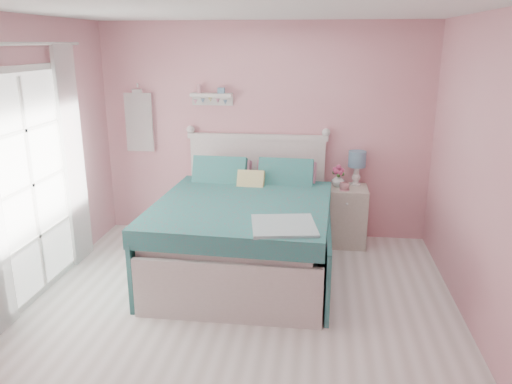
% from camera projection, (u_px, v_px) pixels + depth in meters
% --- Properties ---
extents(floor, '(4.50, 4.50, 0.00)m').
position_uv_depth(floor, '(234.00, 325.00, 4.32)').
color(floor, beige).
rests_on(floor, ground).
extents(room_shell, '(4.50, 4.50, 4.50)m').
position_uv_depth(room_shell, '(232.00, 146.00, 3.86)').
color(room_shell, pink).
rests_on(room_shell, floor).
extents(bed, '(1.81, 2.24, 1.28)m').
position_uv_depth(bed, '(245.00, 232.00, 5.29)').
color(bed, silver).
rests_on(bed, floor).
extents(nightstand, '(0.49, 0.48, 0.71)m').
position_uv_depth(nightstand, '(345.00, 216.00, 5.99)').
color(nightstand, beige).
rests_on(nightstand, floor).
extents(table_lamp, '(0.21, 0.21, 0.41)m').
position_uv_depth(table_lamp, '(357.00, 162.00, 5.90)').
color(table_lamp, white).
rests_on(table_lamp, nightstand).
extents(vase, '(0.19, 0.19, 0.16)m').
position_uv_depth(vase, '(338.00, 180.00, 5.90)').
color(vase, silver).
rests_on(vase, nightstand).
extents(teacup, '(0.12, 0.12, 0.09)m').
position_uv_depth(teacup, '(344.00, 186.00, 5.77)').
color(teacup, '#CC8991').
rests_on(teacup, nightstand).
extents(roses, '(0.14, 0.11, 0.12)m').
position_uv_depth(roses, '(338.00, 170.00, 5.86)').
color(roses, '#CD467C').
rests_on(roses, vase).
extents(wall_shelf, '(0.50, 0.15, 0.25)m').
position_uv_depth(wall_shelf, '(212.00, 96.00, 5.98)').
color(wall_shelf, silver).
rests_on(wall_shelf, room_shell).
extents(hanging_dress, '(0.34, 0.03, 0.72)m').
position_uv_depth(hanging_dress, '(139.00, 122.00, 6.18)').
color(hanging_dress, white).
rests_on(hanging_dress, room_shell).
extents(french_door, '(0.04, 1.32, 2.16)m').
position_uv_depth(french_door, '(31.00, 186.00, 4.63)').
color(french_door, silver).
rests_on(french_door, floor).
extents(curtain_far, '(0.04, 0.40, 2.32)m').
position_uv_depth(curtain_far, '(73.00, 157.00, 5.30)').
color(curtain_far, white).
rests_on(curtain_far, floor).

